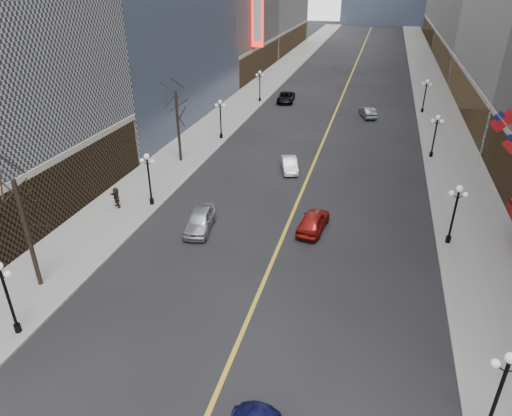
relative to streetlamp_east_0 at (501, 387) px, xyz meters
The scene contains 21 objects.
sidewalk_east 56.11m from the streetlamp_east_0, 87.75° to the left, with size 6.00×230.00×0.15m, color gray.
sidewalk_west 61.72m from the streetlamp_east_0, 114.74° to the left, with size 6.00×230.00×0.15m, color gray.
lane_line 67.11m from the streetlamp_east_0, 100.14° to the left, with size 0.25×200.00×0.02m, color gold.
streetlamp_east_0 is the anchor object (origin of this frame).
streetlamp_east_1 16.00m from the streetlamp_east_0, 90.00° to the left, with size 1.26×0.44×4.52m.
streetlamp_east_2 34.00m from the streetlamp_east_0, 90.00° to the left, with size 1.26×0.44×4.52m.
streetlamp_east_3 52.00m from the streetlamp_east_0, 90.00° to the left, with size 1.26×0.44×4.52m.
streetlamp_west_0 23.60m from the streetlamp_east_0, behind, with size 1.26×0.44×4.52m.
streetlamp_west_1 28.51m from the streetlamp_east_0, 145.86° to the left, with size 1.26×0.44×4.52m.
streetlamp_west_2 41.39m from the streetlamp_east_0, 124.77° to the left, with size 1.26×0.44×4.52m.
streetlamp_west_3 57.10m from the streetlamp_east_0, 114.41° to the left, with size 1.26×0.44×4.52m.
flag_5 23.68m from the streetlamp_east_0, 81.32° to the left, with size 2.87×0.12×2.87m.
theatre_marquee 72.15m from the streetlamp_east_0, 112.75° to the left, with size 2.00×0.55×12.00m.
tree_west_near 25.83m from the streetlamp_east_0, behind, with size 3.60×3.60×7.92m.
tree_west_far 36.43m from the streetlamp_east_0, 134.22° to the left, with size 3.60×3.60×7.92m.
car_nb_near 22.66m from the streetlamp_east_0, 143.75° to the left, with size 1.88×4.66×1.59m, color #B8BCC0.
car_nb_mid 30.05m from the streetlamp_east_0, 117.58° to the left, with size 1.39×3.99×1.31m, color white.
car_nb_far 56.66m from the streetlamp_east_0, 110.43° to the left, with size 2.40×5.20×1.45m, color black.
car_sb_mid 18.45m from the streetlamp_east_0, 122.32° to the left, with size 1.80×4.47×1.52m, color maroon.
car_sb_far 48.53m from the streetlamp_east_0, 98.70° to the left, with size 1.48×4.26×1.40m, color #575E60.
ped_west_far 30.09m from the streetlamp_east_0, 150.53° to the left, with size 1.63×0.47×1.76m, color black.
Camera 1 is at (5.71, -0.98, 17.61)m, focal length 32.00 mm.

